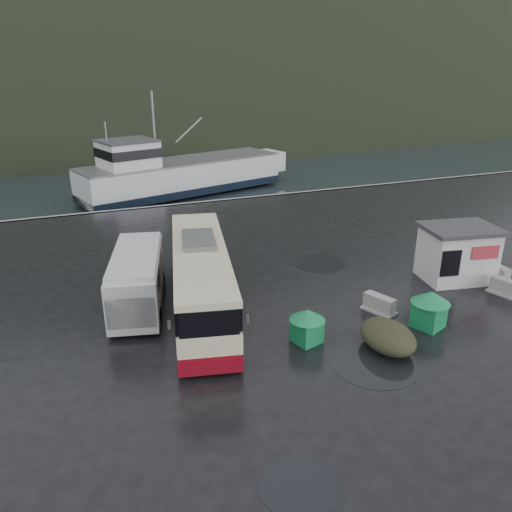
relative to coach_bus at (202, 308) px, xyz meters
name	(u,v)px	position (x,y,z in m)	size (l,w,h in m)	color
ground	(303,317)	(3.79, -2.37, 0.00)	(160.00, 160.00, 0.00)	black
harbor_water	(93,110)	(3.79, 107.63, 0.00)	(300.00, 180.00, 0.02)	black
quay_edge	(187,203)	(3.79, 17.63, 0.00)	(160.00, 0.60, 1.50)	#999993
headland	(91,86)	(13.79, 247.63, 0.00)	(780.00, 540.00, 570.00)	black
coach_bus	(202,308)	(0.00, 0.00, 0.00)	(2.75, 10.78, 3.04)	beige
white_van	(140,306)	(-2.53, 1.26, 0.00)	(2.11, 6.13, 2.56)	silver
waste_bin_left	(306,341)	(3.01, -4.25, 0.00)	(1.00, 1.00, 1.39)	#178349
waste_bin_right	(427,326)	(8.19, -5.00, 0.00)	(1.13, 1.13, 1.58)	#178349
dome_tent	(387,348)	(5.63, -5.80, 0.00)	(1.85, 2.59, 1.02)	#30301D
ticket_kiosk	(453,279)	(12.67, -1.51, 0.00)	(3.53, 2.67, 2.76)	silver
jersey_barrier_a	(378,311)	(7.10, -3.13, 0.00)	(0.74, 1.49, 0.74)	#999993
jersey_barrier_b	(505,295)	(13.61, -3.86, 0.00)	(0.76, 1.51, 0.76)	#999993
jersey_barrier_c	(495,279)	(14.57, -2.32, 0.00)	(0.77, 1.53, 0.77)	#999993
fishing_trawler	(183,178)	(5.65, 26.66, 0.00)	(23.02, 5.07, 9.21)	silver
puddles	(340,333)	(4.55, -4.18, 0.01)	(10.27, 15.84, 0.01)	black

